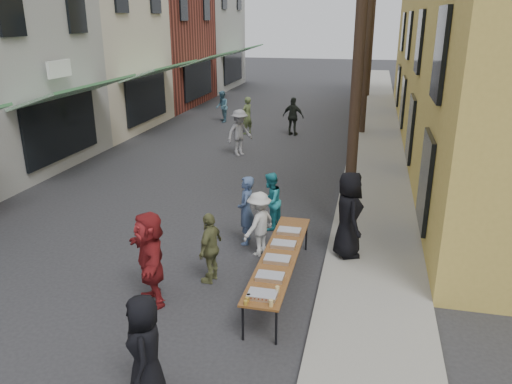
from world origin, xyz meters
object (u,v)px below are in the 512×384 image
at_px(catering_tray_sausage, 262,295).
at_px(guest_front_a, 145,350).
at_px(serving_table, 280,256).
at_px(utility_pole_near, 359,53).
at_px(guest_front_c, 270,201).
at_px(utility_pole_mid, 369,35).
at_px(server, 348,215).
at_px(utility_pole_far, 372,29).

distance_m(catering_tray_sausage, guest_front_a, 2.28).
bearing_deg(serving_table, guest_front_a, -109.85).
bearing_deg(utility_pole_near, guest_front_a, -110.90).
distance_m(catering_tray_sausage, guest_front_c, 4.66).
bearing_deg(utility_pole_mid, server, -89.78).
distance_m(utility_pole_near, utility_pole_far, 24.00).
height_order(guest_front_c, server, server).
distance_m(utility_pole_mid, utility_pole_far, 12.00).
bearing_deg(utility_pole_far, utility_pole_near, -90.00).
distance_m(utility_pole_near, serving_table, 4.94).
xyz_separation_m(catering_tray_sausage, server, (1.25, 3.28, 0.30)).
relative_size(utility_pole_near, catering_tray_sausage, 18.00).
xyz_separation_m(serving_table, catering_tray_sausage, (0.00, -1.65, 0.08)).
relative_size(catering_tray_sausage, guest_front_c, 0.33).
relative_size(guest_front_c, server, 0.77).
distance_m(utility_pole_near, server, 3.65).
relative_size(utility_pole_far, server, 4.54).
bearing_deg(catering_tray_sausage, guest_front_a, -124.10).
xyz_separation_m(utility_pole_near, serving_table, (-1.20, -2.94, -3.79)).
xyz_separation_m(utility_pole_far, server, (0.05, -25.31, -3.41)).
height_order(guest_front_a, server, server).
height_order(catering_tray_sausage, guest_front_a, guest_front_a).
distance_m(utility_pole_far, guest_front_c, 24.37).
xyz_separation_m(guest_front_c, server, (2.05, -1.31, 0.33)).
xyz_separation_m(utility_pole_near, catering_tray_sausage, (-1.20, -4.59, -3.71)).
relative_size(utility_pole_mid, guest_front_a, 5.35).
distance_m(serving_table, guest_front_c, 3.05).
height_order(serving_table, catering_tray_sausage, catering_tray_sausage).
xyz_separation_m(utility_pole_far, serving_table, (-1.20, -26.94, -3.79)).
bearing_deg(guest_front_a, utility_pole_far, 154.84).
height_order(utility_pole_far, guest_front_a, utility_pole_far).
relative_size(serving_table, guest_front_c, 2.63).
height_order(utility_pole_mid, guest_front_a, utility_pole_mid).
height_order(guest_front_a, guest_front_c, guest_front_a).
relative_size(serving_table, server, 2.02).
bearing_deg(guest_front_a, guest_front_c, 155.30).
bearing_deg(server, guest_front_a, 134.58).
height_order(utility_pole_near, guest_front_a, utility_pole_near).
relative_size(utility_pole_far, catering_tray_sausage, 18.00).
xyz_separation_m(utility_pole_near, utility_pole_mid, (0.00, 12.00, 0.00)).
relative_size(utility_pole_near, utility_pole_mid, 1.00).
bearing_deg(utility_pole_near, server, -87.81).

